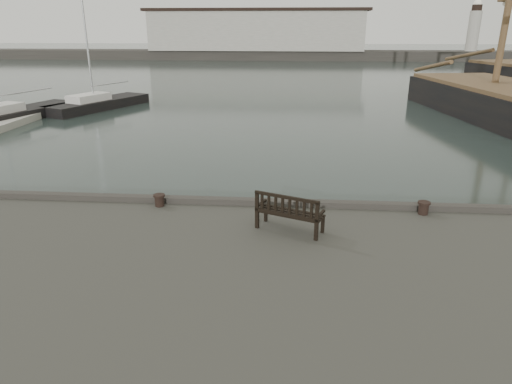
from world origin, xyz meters
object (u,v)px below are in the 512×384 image
Objects in this scene: bench at (289,219)px; bollard_left at (159,200)px; bollard_right at (423,208)px; yacht_b at (9,119)px; yacht_d at (99,106)px.

bench is 5.15× the size of bollard_left.
bollard_right is at bearing 0.00° from bollard_left.
bollard_left is at bearing -177.99° from bench.
yacht_b reaches higher than bollard_left.
bench is 5.01× the size of bollard_right.
bollard_right is 0.03× the size of yacht_d.
bollard_left is 26.40m from yacht_b.
bollard_right is at bearing -22.66° from yacht_b.
bollard_right is (3.89, 1.49, -0.14)m from bench.
bollard_left is 0.02× the size of yacht_b.
bench is 32.40m from yacht_d.
bollard_right is 0.02× the size of yacht_b.
bollard_right is 32.12m from yacht_b.
yacht_b is (-17.36, 19.83, -1.50)m from bollard_left.
bollard_right is 33.41m from yacht_d.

